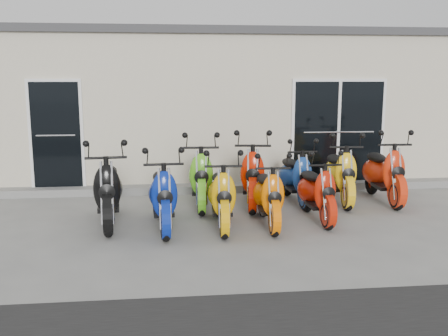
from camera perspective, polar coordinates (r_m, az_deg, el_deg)
The scene contains 16 objects.
ground at distance 8.42m, azimuth 0.44°, elevation -5.75°, with size 80.00×80.00×0.00m, color gray.
building at distance 13.29m, azimuth -2.15°, elevation 7.11°, with size 14.00×6.00×3.20m, color beige.
roof_cap at distance 13.31m, azimuth -2.20°, elevation 14.35°, with size 14.20×6.20×0.16m, color #3F3F42.
front_step at distance 10.35m, azimuth -0.85°, elevation -2.30°, with size 14.00×0.40×0.15m, color gray.
door_left at distance 10.51m, azimuth -18.63°, elevation 3.91°, with size 1.07×0.08×2.22m, color black.
door_right at distance 10.86m, azimuth 12.90°, elevation 4.37°, with size 2.02×0.08×2.22m, color black.
scooter_front_black at distance 8.11m, azimuth -13.16°, elevation -1.45°, with size 0.70×1.93×1.43m, color black, non-canonical shape.
scooter_front_blue at distance 7.74m, azimuth -7.01°, elevation -2.10°, with size 0.66×1.83×1.35m, color navy, non-canonical shape.
scooter_front_orange_a at distance 7.76m, azimuth -0.25°, elevation -2.19°, with size 0.64×1.75×1.30m, color #E9A608, non-canonical shape.
scooter_front_orange_b at distance 7.88m, azimuth 5.11°, elevation -2.27°, with size 0.61×1.67×1.23m, color orange, non-canonical shape.
scooter_front_red at distance 8.31m, azimuth 10.57°, elevation -1.80°, with size 0.60×1.66×1.22m, color red, non-canonical shape.
scooter_back_green at distance 9.04m, azimuth -2.67°, elevation -0.03°, with size 0.70×1.92×1.42m, color #61C920, non-canonical shape.
scooter_back_red at distance 9.12m, azimuth 3.25°, elevation 0.15°, with size 0.71×1.96×1.45m, color red, non-canonical shape.
scooter_back_blue at distance 9.43m, azimuth 8.17°, elevation -0.17°, with size 0.62×1.71×1.27m, color navy, non-canonical shape.
scooter_back_yellow at distance 9.59m, azimuth 13.11°, elevation 0.17°, with size 0.68×1.86×1.38m, color yellow, non-canonical shape.
scooter_back_extra at distance 9.87m, azimuth 17.84°, elevation 0.35°, with size 0.70×1.92×1.42m, color red, non-canonical shape.
Camera 1 is at (-0.93, -8.04, 2.31)m, focal length 40.00 mm.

